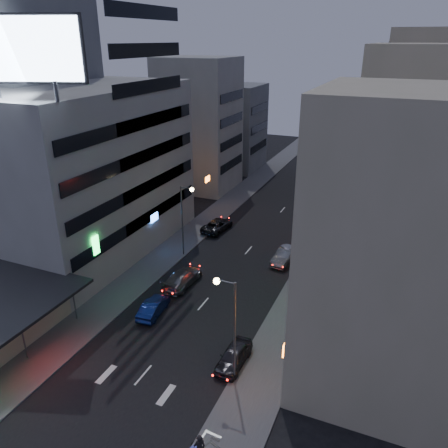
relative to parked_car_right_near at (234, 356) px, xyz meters
The scene contains 25 objects.
ground 9.52m from the parked_car_right_near, 126.16° to the right, with size 180.00×180.00×0.00m, color black.
sidewalk_left 26.16m from the parked_car_right_near, 121.33° to the left, with size 4.00×120.00×0.12m, color #4C4C4F.
sidewalk_right 22.48m from the parked_car_right_near, 83.87° to the left, with size 4.00×120.00×0.12m, color #4C4C4F.
white_building 27.04m from the parked_car_right_near, 151.37° to the left, with size 14.00×24.00×18.00m, color #A4A4A0.
grey_tower 38.71m from the parked_car_right_near, 154.11° to the left, with size 10.00×14.00×34.00m, color gray.
shophouse_near 13.50m from the parked_car_right_near, 16.80° to the left, with size 10.00×11.00×20.00m, color #BCAE93.
shophouse_mid 18.88m from the parked_car_right_near, 55.37° to the left, with size 11.00×12.00×16.00m, color tan.
shophouse_far 30.68m from the parked_car_right_near, 71.02° to the left, with size 10.00×14.00×22.00m, color #BCAE93.
far_left_a 43.88m from the parked_car_right_near, 119.47° to the left, with size 11.00×10.00×20.00m, color #A4A4A0.
far_left_b 55.19m from the parked_car_right_near, 113.22° to the left, with size 12.00×10.00×15.00m, color gray.
far_right_a 44.26m from the parked_car_right_near, 76.84° to the left, with size 11.00×12.00×18.00m, color tan.
far_right_b 58.39m from the parked_car_right_near, 79.54° to the left, with size 12.00×12.00×24.00m, color #BCAE93.
billboard 28.09m from the parked_car_right_near, behind, with size 9.52×3.75×6.20m.
street_lamp_right_near 4.93m from the parked_car_right_near, 79.66° to the right, with size 1.60×0.44×8.02m.
street_lamp_left 18.96m from the parked_car_right_near, 128.74° to the left, with size 1.60×0.44×8.02m.
street_lamp_right_far 32.67m from the parked_car_right_near, 89.46° to the left, with size 1.60×0.44×8.02m.
parked_car_right_near is the anchor object (origin of this frame).
parked_car_right_mid 17.21m from the parked_car_right_near, 93.35° to the left, with size 1.62×4.64×1.53m, color gray.
parked_car_left 24.75m from the parked_car_right_near, 116.90° to the left, with size 2.38×5.16×1.43m, color #25262A.
parked_car_right_far 31.63m from the parked_car_right_near, 90.00° to the left, with size 1.95×4.80×1.39m, color #9EA1A6.
road_car_blue 9.48m from the parked_car_right_near, 160.24° to the left, with size 1.47×4.22×1.39m, color navy.
road_car_silver 12.42m from the parked_car_right_near, 136.12° to the left, with size 2.19×5.39×1.56m, color gray.
person 8.48m from the parked_car_right_near, 81.25° to the right, with size 0.71×0.47×1.96m, color black.
scooter_black_b 7.58m from the parked_car_right_near, 71.92° to the right, with size 1.69×0.56×1.03m, color black, non-canonical shape.
scooter_silver_b 6.62m from the parked_car_right_near, 73.93° to the right, with size 1.68×0.56×1.03m, color #9CA0A4, non-canonical shape.
Camera 1 is at (15.16, -16.43, 22.45)m, focal length 35.00 mm.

